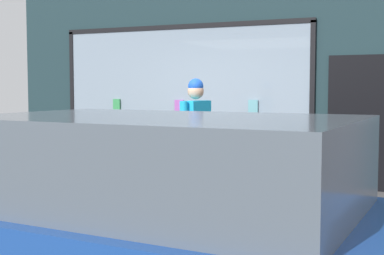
% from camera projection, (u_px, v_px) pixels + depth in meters
% --- Properties ---
extents(ground_plane, '(40.00, 40.00, 0.00)m').
position_uv_depth(ground_plane, '(163.00, 207.00, 7.16)').
color(ground_plane, '#474444').
extents(shopfront_facade, '(8.38, 0.29, 3.36)m').
position_uv_depth(shopfront_facade, '(223.00, 84.00, 9.24)').
color(shopfront_facade, '#192D33').
rests_on(shopfront_facade, ground_plane).
extents(display_table_main, '(2.66, 0.58, 0.86)m').
position_uv_depth(display_table_main, '(192.00, 148.00, 8.00)').
color(display_table_main, brown).
rests_on(display_table_main, ground_plane).
extents(person_browsing, '(0.29, 0.67, 1.72)m').
position_uv_depth(person_browsing, '(196.00, 130.00, 7.37)').
color(person_browsing, black).
rests_on(person_browsing, ground_plane).
extents(small_dog, '(0.41, 0.45, 0.40)m').
position_uv_depth(small_dog, '(164.00, 183.00, 7.43)').
color(small_dog, white).
rests_on(small_dog, ground_plane).
extents(sandwich_board_sign, '(0.65, 0.69, 0.93)m').
position_uv_depth(sandwich_board_sign, '(84.00, 157.00, 8.72)').
color(sandwich_board_sign, '#193F19').
rests_on(sandwich_board_sign, ground_plane).
extents(parked_car, '(4.39, 2.17, 1.41)m').
position_uv_depth(parked_car, '(161.00, 221.00, 3.39)').
color(parked_car, navy).
rests_on(parked_car, ground_plane).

